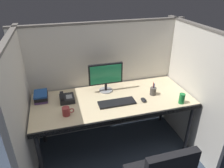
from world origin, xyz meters
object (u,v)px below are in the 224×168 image
(keyboard_main, at_px, (117,103))
(pen_cup, at_px, (153,91))
(book_stack, at_px, (41,96))
(computer_mouse, at_px, (144,100))
(desk_phone, at_px, (67,98))
(desk, at_px, (113,103))
(soda_can, at_px, (182,98))
(monitor_center, at_px, (106,76))
(coffee_mug, at_px, (66,111))

(keyboard_main, relative_size, pen_cup, 2.57)
(keyboard_main, bearing_deg, book_stack, 158.81)
(computer_mouse, distance_m, desk_phone, 0.91)
(desk_phone, height_order, pen_cup, pen_cup)
(desk, distance_m, desk_phone, 0.56)
(desk, xyz_separation_m, soda_can, (0.74, -0.28, 0.11))
(computer_mouse, bearing_deg, pen_cup, 32.39)
(monitor_center, height_order, keyboard_main, monitor_center)
(desk_phone, bearing_deg, coffee_mug, -94.98)
(computer_mouse, xyz_separation_m, desk_phone, (-0.87, 0.26, 0.02))
(desk_phone, bearing_deg, computer_mouse, -16.40)
(monitor_center, bearing_deg, desk_phone, -168.25)
(desk_phone, bearing_deg, book_stack, 159.97)
(computer_mouse, distance_m, coffee_mug, 0.90)
(coffee_mug, relative_size, book_stack, 0.57)
(keyboard_main, xyz_separation_m, book_stack, (-0.84, 0.33, 0.03))
(desk_phone, height_order, book_stack, book_stack)
(keyboard_main, distance_m, computer_mouse, 0.32)
(soda_can, xyz_separation_m, coffee_mug, (-1.30, 0.12, -0.01))
(desk, bearing_deg, pen_cup, -2.06)
(computer_mouse, xyz_separation_m, soda_can, (0.40, -0.16, 0.04))
(soda_can, bearing_deg, desk, 158.94)
(computer_mouse, xyz_separation_m, book_stack, (-1.16, 0.36, 0.03))
(coffee_mug, xyz_separation_m, pen_cup, (1.07, 0.14, 0.00))
(computer_mouse, height_order, coffee_mug, coffee_mug)
(soda_can, relative_size, desk_phone, 0.64)
(desk, relative_size, desk_phone, 10.00)
(keyboard_main, height_order, computer_mouse, computer_mouse)
(soda_can, bearing_deg, coffee_mug, 174.57)
(soda_can, distance_m, coffee_mug, 1.31)
(monitor_center, bearing_deg, computer_mouse, -44.79)
(monitor_center, distance_m, coffee_mug, 0.68)
(coffee_mug, bearing_deg, soda_can, -5.43)
(desk, distance_m, computer_mouse, 0.36)
(pen_cup, bearing_deg, keyboard_main, -171.36)
(computer_mouse, bearing_deg, monitor_center, 135.21)
(computer_mouse, height_order, desk_phone, desk_phone)
(keyboard_main, bearing_deg, desk, 98.50)
(book_stack, bearing_deg, soda_can, -18.29)
(desk, height_order, desk_phone, desk_phone)
(keyboard_main, distance_m, desk_phone, 0.60)
(computer_mouse, relative_size, desk_phone, 0.51)
(monitor_center, xyz_separation_m, pen_cup, (0.54, -0.25, -0.17))
(keyboard_main, bearing_deg, pen_cup, 8.64)
(desk, xyz_separation_m, coffee_mug, (-0.57, -0.16, 0.10))
(monitor_center, bearing_deg, pen_cup, -25.08)
(monitor_center, height_order, desk_phone, monitor_center)
(computer_mouse, bearing_deg, desk, 158.89)
(desk, height_order, computer_mouse, computer_mouse)
(desk, relative_size, book_stack, 8.58)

